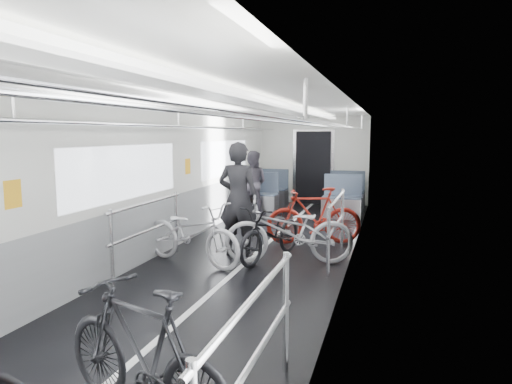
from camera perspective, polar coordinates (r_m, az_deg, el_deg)
car_shell at (r=7.65m, az=0.84°, el=1.23°), size 3.02×14.01×2.41m
bike_left_far at (r=6.86m, az=-8.03°, el=-5.09°), size 1.91×1.15×0.95m
bike_right_near at (r=3.29m, az=-13.96°, el=-19.01°), size 1.68×0.98×0.98m
bike_right_mid at (r=6.80m, az=4.16°, el=-4.87°), size 2.03×1.20×1.01m
bike_right_far at (r=8.08m, az=7.27°, el=-2.98°), size 1.74×0.98×1.01m
bike_aisle at (r=7.04m, az=1.98°, el=-5.07°), size 1.04×1.72×0.85m
person_standing at (r=7.21m, az=-2.23°, el=-0.90°), size 0.67×0.45×1.81m
person_seated at (r=10.85m, az=-0.49°, el=1.11°), size 0.77×0.61×1.53m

